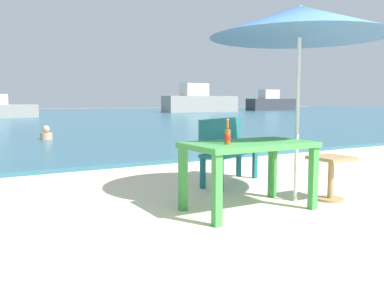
{
  "coord_description": "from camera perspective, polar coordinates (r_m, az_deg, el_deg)",
  "views": [
    {
      "loc": [
        -3.03,
        -2.06,
        1.21
      ],
      "look_at": [
        -0.11,
        3.0,
        0.6
      ],
      "focal_mm": 38.95,
      "sensor_mm": 36.0,
      "label": 1
    }
  ],
  "objects": [
    {
      "name": "sea_water",
      "position": [
        32.23,
        -24.56,
        3.37
      ],
      "size": [
        120.0,
        50.0,
        0.08
      ],
      "primitive_type": "cube",
      "color": "#2D6075",
      "rests_on": "ground_plane"
    },
    {
      "name": "picnic_table_green",
      "position": [
        4.61,
        7.79,
        -1.08
      ],
      "size": [
        1.4,
        0.8,
        0.76
      ],
      "color": "#3D8C42",
      "rests_on": "ground_plane"
    },
    {
      "name": "beer_bottle_amber",
      "position": [
        4.31,
        4.88,
        1.18
      ],
      "size": [
        0.07,
        0.07,
        0.26
      ],
      "color": "brown",
      "rests_on": "picnic_table_green"
    },
    {
      "name": "patio_umbrella",
      "position": [
        5.18,
        14.56,
        15.86
      ],
      "size": [
        2.1,
        2.1,
        2.3
      ],
      "color": "silver",
      "rests_on": "ground_plane"
    },
    {
      "name": "side_table_wood",
      "position": [
        5.33,
        18.5,
        -3.62
      ],
      "size": [
        0.44,
        0.44,
        0.54
      ],
      "color": "#9E7A51",
      "rests_on": "ground_plane"
    },
    {
      "name": "bench_teal_center",
      "position": [
        6.14,
        4.74,
        -0.31
      ],
      "size": [
        1.23,
        0.87,
        0.95
      ],
      "color": "#196066",
      "rests_on": "ground_plane"
    },
    {
      "name": "swimmer_person",
      "position": [
        12.81,
        -19.33,
        1.3
      ],
      "size": [
        0.34,
        0.34,
        0.41
      ],
      "color": "tan",
      "rests_on": "sea_water"
    },
    {
      "name": "boat_cargo_ship",
      "position": [
        29.75,
        -24.58,
        4.34
      ],
      "size": [
        4.21,
        1.15,
        1.53
      ],
      "color": "gray",
      "rests_on": "sea_water"
    },
    {
      "name": "boat_ferry",
      "position": [
        41.0,
        1.04,
        5.81
      ],
      "size": [
        7.6,
        2.07,
        2.76
      ],
      "color": "gray",
      "rests_on": "sea_water"
    },
    {
      "name": "boat_fishing_trawler",
      "position": [
        48.53,
        10.91,
        5.55
      ],
      "size": [
        6.41,
        1.75,
        2.33
      ],
      "color": "#38383F",
      "rests_on": "sea_water"
    }
  ]
}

